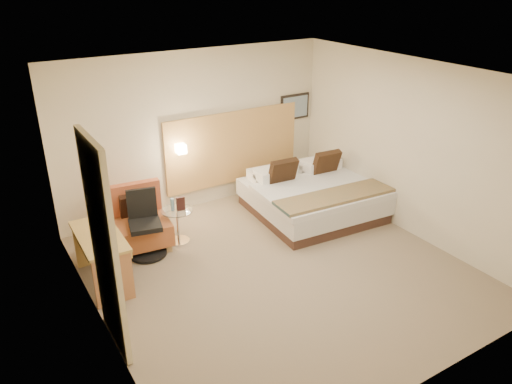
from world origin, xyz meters
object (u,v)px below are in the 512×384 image
side_table (178,224)px  lounge_chair (138,223)px  desk_chair (145,229)px  desk (102,245)px  bed (312,196)px

side_table → lounge_chair: bearing=158.5°
lounge_chair → desk_chair: (0.01, -0.30, 0.03)m
side_table → desk: 1.38m
lounge_chair → side_table: bearing=-21.5°
desk → desk_chair: (0.72, 0.40, -0.17)m
bed → desk: bearing=-176.9°
bed → desk: (-3.61, -0.20, 0.25)m
lounge_chair → desk_chair: 0.31m
bed → desk_chair: bearing=175.9°
bed → desk: size_ratio=1.82×
lounge_chair → desk_chair: desk_chair is taller
bed → lounge_chair: size_ratio=2.25×
bed → desk_chair: size_ratio=2.19×
side_table → desk_chair: bearing=-170.9°
desk → desk_chair: desk_chair is taller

